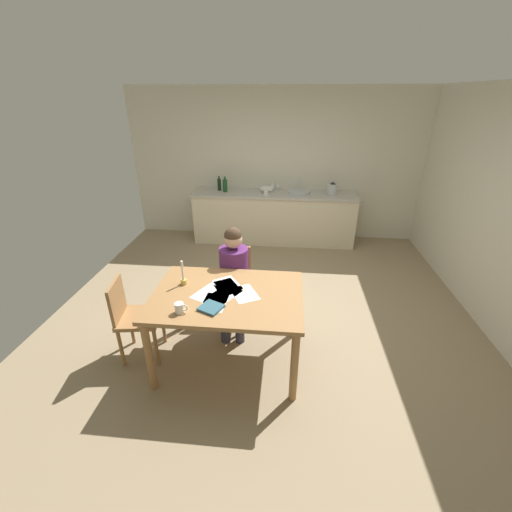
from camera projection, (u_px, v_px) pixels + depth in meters
The scene contains 24 objects.
ground_plane at pixel (264, 311), 4.22m from camera, with size 5.20×5.20×0.04m, color #937F60.
wall_back at pixel (276, 166), 5.96m from camera, with size 5.20×0.12×2.60m, color beige.
kitchen_counter at pixel (274, 217), 6.01m from camera, with size 2.87×0.64×0.90m.
dining_table at pixel (228, 303), 3.13m from camera, with size 1.40×0.99×0.79m.
chair_at_table at pixel (235, 281), 3.88m from camera, with size 0.43×0.43×0.88m.
person_seated at pixel (234, 273), 3.66m from camera, with size 0.34×0.61×1.19m.
chair_side_empty at pixel (133, 315), 3.29m from camera, with size 0.45×0.45×0.87m.
coffee_mug at pixel (180, 308), 2.81m from camera, with size 0.11×0.08×0.09m.
candlestick at pixel (183, 278), 3.22m from camera, with size 0.06×0.06×0.25m.
book_magazine at pixel (211, 308), 2.87m from camera, with size 0.18×0.17×0.02m, color #30596A.
paper_letter at pixel (244, 294), 3.09m from camera, with size 0.21×0.30×0.00m, color white.
paper_bill at pixel (227, 287), 3.20m from camera, with size 0.21×0.30×0.00m, color white.
paper_envelope at pixel (225, 294), 3.09m from camera, with size 0.21×0.30×0.00m, color white.
paper_receipt at pixel (208, 293), 3.09m from camera, with size 0.21×0.30×0.00m, color white.
paper_notice at pixel (227, 285), 3.24m from camera, with size 0.21×0.30×0.00m, color white.
paper_flyer at pixel (215, 302), 2.96m from camera, with size 0.21×0.30×0.00m, color white.
sink_unit at pixel (299, 192), 5.77m from camera, with size 0.36×0.36×0.24m.
bottle_oil at pixel (219, 184), 5.92m from camera, with size 0.06×0.06×0.25m.
bottle_vinegar at pixel (225, 185), 5.84m from camera, with size 0.08×0.08×0.26m.
mixing_bowl at pixel (267, 189), 5.85m from camera, with size 0.23×0.23×0.10m, color white.
stovetop_kettle at pixel (332, 189), 5.68m from camera, with size 0.18×0.18×0.22m.
wine_glass_near_sink at pixel (278, 185), 5.89m from camera, with size 0.07×0.07×0.15m.
wine_glass_by_kettle at pixel (272, 185), 5.90m from camera, with size 0.07×0.07×0.15m.
teacup_on_counter at pixel (266, 192), 5.67m from camera, with size 0.13×0.09×0.10m.
Camera 1 is at (0.24, -3.47, 2.46)m, focal length 23.33 mm.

